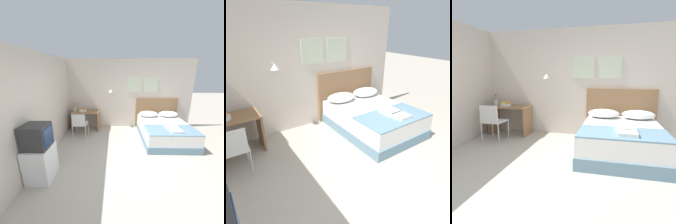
% 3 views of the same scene
% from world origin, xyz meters
% --- Properties ---
extents(ground_plane, '(24.00, 24.00, 0.00)m').
position_xyz_m(ground_plane, '(0.00, 0.00, 0.00)').
color(ground_plane, '#B2A899').
extents(wall_back, '(5.21, 0.31, 2.65)m').
position_xyz_m(wall_back, '(0.01, 2.72, 1.33)').
color(wall_back, beige).
rests_on(wall_back, ground_plane).
extents(wall_left, '(0.06, 5.69, 2.65)m').
position_xyz_m(wall_left, '(-2.23, -0.15, 1.32)').
color(wall_left, beige).
rests_on(wall_left, ground_plane).
extents(bed, '(1.51, 1.99, 0.55)m').
position_xyz_m(bed, '(1.25, 1.64, 0.27)').
color(bed, '#66899E').
rests_on(bed, ground_plane).
extents(headboard, '(1.63, 0.06, 1.20)m').
position_xyz_m(headboard, '(1.25, 2.66, 0.60)').
color(headboard, '#8E6642').
rests_on(headboard, ground_plane).
extents(pillow_left, '(0.71, 0.47, 0.20)m').
position_xyz_m(pillow_left, '(0.88, 2.35, 0.65)').
color(pillow_left, white).
rests_on(pillow_left, bed).
extents(pillow_right, '(0.71, 0.47, 0.20)m').
position_xyz_m(pillow_right, '(1.63, 2.35, 0.65)').
color(pillow_right, white).
rests_on(pillow_right, bed).
extents(throw_blanket, '(1.46, 0.80, 0.02)m').
position_xyz_m(throw_blanket, '(1.25, 1.06, 0.56)').
color(throw_blanket, '#66899E').
rests_on(throw_blanket, bed).
extents(folded_towel_near_foot, '(0.34, 0.34, 0.06)m').
position_xyz_m(folded_towel_near_foot, '(1.31, 1.20, 0.61)').
color(folded_towel_near_foot, white).
rests_on(folded_towel_near_foot, throw_blanket).
extents(folded_towel_mid_bed, '(0.30, 0.28, 0.06)m').
position_xyz_m(folded_towel_mid_bed, '(1.32, 0.92, 0.61)').
color(folded_towel_mid_bed, white).
rests_on(folded_towel_mid_bed, throw_blanket).
extents(desk, '(1.01, 0.56, 0.74)m').
position_xyz_m(desk, '(-1.51, 2.36, 0.50)').
color(desk, '#8E6642').
rests_on(desk, ground_plane).
extents(desk_chair, '(0.47, 0.47, 0.86)m').
position_xyz_m(desk_chair, '(-1.59, 1.68, 0.52)').
color(desk_chair, white).
rests_on(desk_chair, ground_plane).
extents(fruit_bowl, '(0.27, 0.26, 0.12)m').
position_xyz_m(fruit_bowl, '(-1.60, 2.33, 0.78)').
color(fruit_bowl, silver).
rests_on(fruit_bowl, desk).
extents(flower_vase, '(0.08, 0.08, 0.31)m').
position_xyz_m(flower_vase, '(-1.91, 2.38, 0.84)').
color(flower_vase, silver).
rests_on(flower_vase, desk).
extents(tv_stand, '(0.49, 0.56, 0.73)m').
position_xyz_m(tv_stand, '(-1.94, -0.22, 0.37)').
color(tv_stand, white).
rests_on(tv_stand, ground_plane).
extents(television, '(0.48, 0.44, 0.48)m').
position_xyz_m(television, '(-1.94, -0.22, 0.98)').
color(television, '#2D2D30').
rests_on(television, tv_stand).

